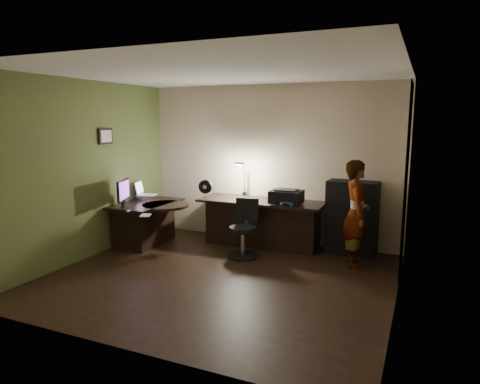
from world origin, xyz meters
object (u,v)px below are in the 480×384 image
at_px(desk_left, 147,223).
at_px(cabinet, 352,218).
at_px(monitor, 123,198).
at_px(desk_right, 261,223).
at_px(person, 356,214).
at_px(office_chair, 243,229).

distance_m(desk_left, cabinet, 3.40).
xyz_separation_m(desk_left, monitor, (-0.08, -0.50, 0.52)).
distance_m(desk_left, monitor, 0.73).
xyz_separation_m(desk_right, monitor, (-1.91, -1.16, 0.48)).
xyz_separation_m(desk_right, person, (1.60, -0.36, 0.38)).
xyz_separation_m(desk_left, cabinet, (3.29, 0.85, 0.22)).
bearing_deg(person, cabinet, -0.79).
height_order(monitor, person, person).
distance_m(desk_left, person, 3.46).
relative_size(desk_right, cabinet, 1.80).
bearing_deg(cabinet, office_chair, -148.37).
xyz_separation_m(desk_right, office_chair, (-0.05, -0.64, 0.05)).
xyz_separation_m(cabinet, monitor, (-3.37, -1.35, 0.29)).
height_order(cabinet, office_chair, cabinet).
distance_m(desk_left, office_chair, 1.78).
distance_m(desk_right, cabinet, 1.48).
xyz_separation_m(cabinet, office_chair, (-1.51, -0.84, -0.14)).
bearing_deg(desk_right, office_chair, -95.23).
bearing_deg(desk_right, person, -13.16).
distance_m(monitor, person, 3.60).
relative_size(desk_left, office_chair, 1.40).
bearing_deg(person, office_chair, 84.75).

